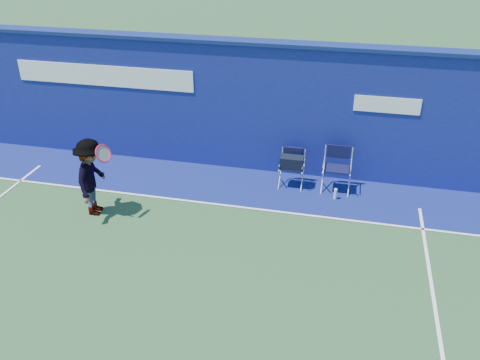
% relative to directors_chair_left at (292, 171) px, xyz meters
% --- Properties ---
extents(ground, '(80.00, 80.00, 0.00)m').
position_rel_directors_chair_left_xyz_m(ground, '(-1.69, -4.41, -0.37)').
color(ground, '#2A4E2C').
rests_on(ground, ground).
extents(stadium_wall, '(24.00, 0.50, 3.08)m').
position_rel_directors_chair_left_xyz_m(stadium_wall, '(-1.69, 0.79, 1.18)').
color(stadium_wall, navy).
rests_on(stadium_wall, ground).
extents(out_of_bounds_strip, '(24.00, 1.80, 0.01)m').
position_rel_directors_chair_left_xyz_m(out_of_bounds_strip, '(-1.69, -0.31, -0.37)').
color(out_of_bounds_strip, navy).
rests_on(out_of_bounds_strip, ground).
extents(court_lines, '(24.00, 12.00, 0.01)m').
position_rel_directors_chair_left_xyz_m(court_lines, '(-1.69, -3.81, -0.36)').
color(court_lines, white).
rests_on(court_lines, out_of_bounds_strip).
extents(directors_chair_left, '(0.51, 0.48, 0.87)m').
position_rel_directors_chair_left_xyz_m(directors_chair_left, '(0.00, 0.00, 0.00)').
color(directors_chair_left, silver).
rests_on(directors_chair_left, ground).
extents(directors_chair_right, '(0.59, 0.53, 0.99)m').
position_rel_directors_chair_left_xyz_m(directors_chair_right, '(1.00, 0.03, -0.06)').
color(directors_chair_right, silver).
rests_on(directors_chair_right, ground).
extents(water_bottle, '(0.07, 0.07, 0.25)m').
position_rel_directors_chair_left_xyz_m(water_bottle, '(1.03, -0.39, -0.24)').
color(water_bottle, silver).
rests_on(water_bottle, ground).
extents(tennis_player, '(0.93, 1.14, 1.65)m').
position_rel_directors_chair_left_xyz_m(tennis_player, '(-3.81, -2.06, 0.46)').
color(tennis_player, '#EA4738').
rests_on(tennis_player, ground).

